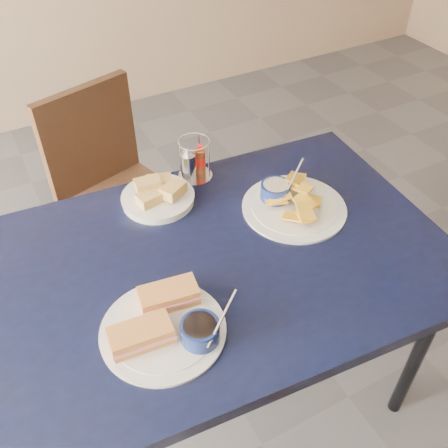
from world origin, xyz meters
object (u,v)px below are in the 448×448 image
chair_far (115,177)px  plantain_plate (289,202)px  sandwich_plate (166,323)px  bread_basket (158,195)px  condiment_caddy (193,162)px  dining_table (221,272)px

chair_far → plantain_plate: plantain_plate is taller
sandwich_plate → bread_basket: size_ratio=1.45×
chair_far → sandwich_plate: 1.03m
bread_basket → condiment_caddy: bearing=22.9°
dining_table → sandwich_plate: (-0.22, -0.15, 0.09)m
dining_table → condiment_caddy: (0.09, 0.35, 0.12)m
plantain_plate → condiment_caddy: size_ratio=2.28×
dining_table → chair_far: 0.85m
sandwich_plate → plantain_plate: (0.50, 0.24, -0.01)m
condiment_caddy → bread_basket: bearing=-157.1°
condiment_caddy → dining_table: bearing=-103.9°
chair_far → bread_basket: size_ratio=3.98×
sandwich_plate → plantain_plate: size_ratio=1.01×
plantain_plate → sandwich_plate: bearing=-154.4°
bread_basket → condiment_caddy: size_ratio=1.59×
dining_table → sandwich_plate: bearing=-145.7°
sandwich_plate → condiment_caddy: size_ratio=2.29×
sandwich_plate → condiment_caddy: 0.60m
bread_basket → sandwich_plate: bearing=-110.2°
dining_table → chair_far: (-0.06, 0.82, -0.19)m
sandwich_plate → plantain_plate: 0.55m
dining_table → bread_basket: bread_basket is taller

